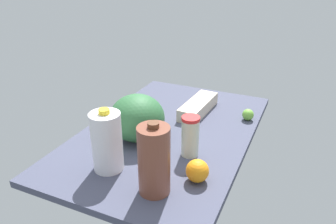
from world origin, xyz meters
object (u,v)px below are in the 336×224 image
at_px(lime_beside_bowl, 248,115).
at_px(lemon_near_front, 134,101).
at_px(orange_far_back, 122,108).
at_px(chocolate_milk_jug, 154,160).
at_px(watermelon, 137,118).
at_px(tumbler_cup, 190,136).
at_px(milk_jug, 107,142).
at_px(orange_by_jug, 197,171).
at_px(egg_carton, 198,107).

height_order(lime_beside_bowl, lemon_near_front, lemon_near_front).
bearing_deg(orange_far_back, chocolate_milk_jug, 41.51).
xyz_separation_m(watermelon, orange_far_back, (-0.18, -0.20, -0.07)).
distance_m(chocolate_milk_jug, tumbler_cup, 0.28).
relative_size(milk_jug, tumbler_cup, 1.45).
distance_m(chocolate_milk_jug, orange_by_jug, 0.19).
height_order(watermelon, chocolate_milk_jug, chocolate_milk_jug).
distance_m(egg_carton, lemon_near_front, 0.36).
height_order(watermelon, orange_by_jug, watermelon).
height_order(egg_carton, chocolate_milk_jug, chocolate_milk_jug).
xyz_separation_m(milk_jug, orange_by_jug, (-0.07, 0.34, -0.08)).
bearing_deg(egg_carton, milk_jug, -9.76).
bearing_deg(chocolate_milk_jug, lemon_near_front, -144.91).
bearing_deg(lemon_near_front, chocolate_milk_jug, 35.09).
relative_size(egg_carton, milk_jug, 1.25).
height_order(orange_far_back, lime_beside_bowl, orange_far_back).
bearing_deg(milk_jug, watermelon, -178.00).
xyz_separation_m(chocolate_milk_jug, lemon_near_front, (-0.61, -0.43, -0.09)).
relative_size(milk_jug, orange_far_back, 3.20).
distance_m(watermelon, orange_far_back, 0.28).
height_order(milk_jug, tumbler_cup, milk_jug).
relative_size(tumbler_cup, orange_by_jug, 2.03).
bearing_deg(orange_by_jug, lime_beside_bowl, 173.57).
bearing_deg(watermelon, lemon_near_front, -147.94).
distance_m(orange_far_back, lemon_near_front, 0.12).
bearing_deg(orange_by_jug, lemon_near_front, -131.98).
distance_m(egg_carton, chocolate_milk_jug, 0.70).
bearing_deg(orange_by_jug, chocolate_milk_jug, -45.20).
xyz_separation_m(egg_carton, orange_by_jug, (0.57, 0.20, 0.01)).
bearing_deg(orange_by_jug, orange_far_back, -123.92).
height_order(chocolate_milk_jug, orange_far_back, chocolate_milk_jug).
xyz_separation_m(chocolate_milk_jug, lime_beside_bowl, (-0.70, 0.18, -0.10)).
relative_size(lime_beside_bowl, lemon_near_front, 0.84).
relative_size(chocolate_milk_jug, lime_beside_bowl, 4.68).
relative_size(egg_carton, orange_by_jug, 3.69).
bearing_deg(lemon_near_front, lime_beside_bowl, 98.62).
bearing_deg(milk_jug, chocolate_milk_jug, 77.33).
bearing_deg(tumbler_cup, milk_jug, -48.87).
bearing_deg(lemon_near_front, orange_by_jug, 48.02).
xyz_separation_m(tumbler_cup, lime_beside_bowl, (-0.43, 0.15, -0.06)).
relative_size(egg_carton, lemon_near_front, 4.59).
xyz_separation_m(chocolate_milk_jug, milk_jug, (-0.05, -0.23, -0.01)).
relative_size(egg_carton, orange_far_back, 4.00).
relative_size(egg_carton, tumbler_cup, 1.82).
relative_size(watermelon, orange_by_jug, 2.84).
height_order(tumbler_cup, orange_far_back, tumbler_cup).
distance_m(chocolate_milk_jug, lime_beside_bowl, 0.73).
bearing_deg(milk_jug, orange_far_back, -154.89).
relative_size(orange_far_back, orange_by_jug, 0.92).
bearing_deg(lime_beside_bowl, milk_jug, -32.26).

